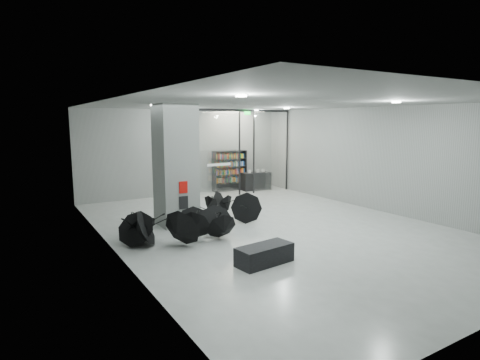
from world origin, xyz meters
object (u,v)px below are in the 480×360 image
column (176,165)px  bookshelf (230,171)px  shop_counter (256,181)px  bench (264,255)px  umbrella_cluster (192,224)px

column → bookshelf: bearing=44.8°
bookshelf → shop_counter: bookshelf is taller
bench → bookshelf: size_ratio=0.72×
bench → umbrella_cluster: 3.30m
bookshelf → umbrella_cluster: size_ratio=0.37×
bench → column: bearing=88.1°
column → bookshelf: size_ratio=2.00×
column → shop_counter: 7.49m
column → umbrella_cluster: bearing=-91.8°
bench → umbrella_cluster: (-0.44, 3.26, 0.08)m
shop_counter → umbrella_cluster: size_ratio=0.27×
bookshelf → column: bearing=-136.9°
bench → bookshelf: 10.37m
bench → shop_counter: shop_counter is taller
column → shop_counter: size_ratio=2.70×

